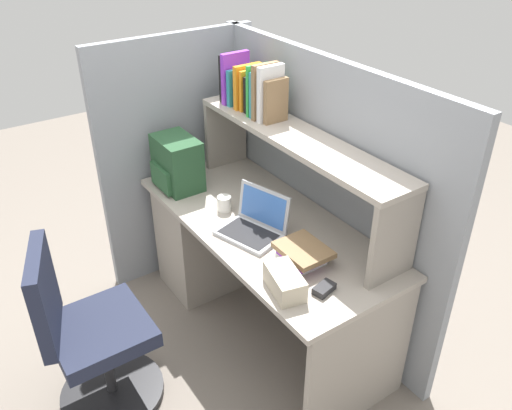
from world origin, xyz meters
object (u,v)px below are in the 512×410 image
object	(u,v)px
laptop	(255,224)
computer_mouse	(324,289)
backpack	(177,164)
tissue_box	(285,282)
office_chair	(90,341)
paper_cup	(224,203)

from	to	relation	value
laptop	computer_mouse	xyz separation A→B (m)	(0.55, -0.01, -0.03)
laptop	backpack	distance (m)	0.67
backpack	tissue_box	xyz separation A→B (m)	(1.11, -0.05, -0.10)
backpack	office_chair	size ratio (longest dim) A/B	0.33
paper_cup	backpack	bearing A→B (deg)	-167.49
laptop	tissue_box	world-z (taller)	laptop
laptop	backpack	world-z (taller)	backpack
computer_mouse	office_chair	distance (m)	1.15
office_chair	paper_cup	bearing A→B (deg)	-58.80
backpack	laptop	bearing A→B (deg)	8.53
backpack	paper_cup	bearing A→B (deg)	12.51
computer_mouse	tissue_box	xyz separation A→B (m)	(-0.10, -0.14, 0.03)
tissue_box	paper_cup	bearing A→B (deg)	-176.79
backpack	computer_mouse	distance (m)	1.22
laptop	paper_cup	distance (m)	0.28
laptop	computer_mouse	size ratio (longest dim) A/B	3.54
paper_cup	tissue_box	bearing A→B (deg)	-10.43
laptop	paper_cup	size ratio (longest dim) A/B	4.45
backpack	tissue_box	world-z (taller)	backpack
tissue_box	laptop	bearing A→B (deg)	175.51
computer_mouse	paper_cup	xyz separation A→B (m)	(-0.83, -0.01, 0.03)
office_chair	laptop	bearing A→B (deg)	-76.53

